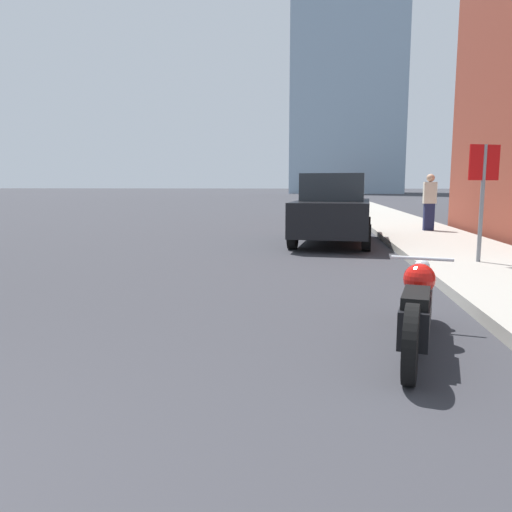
% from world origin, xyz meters
% --- Properties ---
extents(sidewalk, '(2.56, 240.00, 0.15)m').
position_xyz_m(sidewalk, '(5.80, 40.00, 0.07)').
color(sidewalk, '#9E998E').
rests_on(sidewalk, ground_plane).
extents(motorcycle, '(0.81, 2.30, 0.75)m').
position_xyz_m(motorcycle, '(3.67, 3.55, 0.37)').
color(motorcycle, black).
rests_on(motorcycle, ground_plane).
extents(parked_car_black, '(2.19, 4.43, 1.75)m').
position_xyz_m(parked_car_black, '(3.19, 11.71, 0.86)').
color(parked_car_black, black).
rests_on(parked_car_black, ground_plane).
extents(parked_car_silver, '(2.08, 4.22, 1.60)m').
position_xyz_m(parked_car_silver, '(3.18, 23.60, 0.79)').
color(parked_car_silver, '#BCBCC1').
rests_on(parked_car_silver, ground_plane).
extents(stop_sign, '(0.57, 0.26, 2.01)m').
position_xyz_m(stop_sign, '(5.59, 8.00, 1.52)').
color(stop_sign, slate).
rests_on(stop_sign, sidewalk).
extents(pedestrian, '(0.36, 0.23, 1.64)m').
position_xyz_m(pedestrian, '(6.06, 14.14, 0.99)').
color(pedestrian, '#1E2347').
rests_on(pedestrian, sidewalk).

